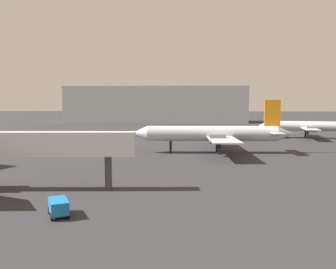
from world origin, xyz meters
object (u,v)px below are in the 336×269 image
(airplane_on_taxiway, at_px, (214,134))
(airplane_distant, at_px, (310,126))
(jet_bridge, at_px, (23,145))
(baggage_cart, at_px, (58,206))

(airplane_on_taxiway, height_order, airplane_distant, airplane_on_taxiway)
(jet_bridge, height_order, baggage_cart, jet_bridge)
(jet_bridge, xyz_separation_m, baggage_cart, (6.35, -7.51, -3.78))
(airplane_on_taxiway, relative_size, baggage_cart, 10.26)
(airplane_distant, bearing_deg, jet_bridge, -122.83)
(airplane_distant, distance_m, jet_bridge, 68.51)
(baggage_cart, bearing_deg, airplane_distant, -61.83)
(airplane_on_taxiway, xyz_separation_m, airplane_distant, (24.84, 24.96, -0.39))
(airplane_on_taxiway, distance_m, airplane_distant, 35.22)
(baggage_cart, bearing_deg, jet_bridge, 12.18)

